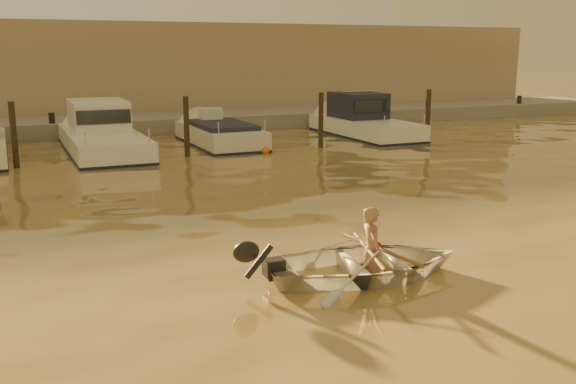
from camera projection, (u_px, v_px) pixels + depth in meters
name	position (u px, v px, depth m)	size (l,w,h in m)	color
ground_plane	(453.00, 296.00, 9.26)	(160.00, 160.00, 0.00)	olive
dinghy	(365.00, 264.00, 10.06)	(2.24, 3.14, 0.65)	silver
person	(371.00, 251.00, 10.05)	(0.51, 0.34, 1.41)	#A36B51
outboard_motor	(273.00, 267.00, 9.66)	(0.90, 0.40, 0.70)	black
oar_port	(380.00, 249.00, 10.08)	(0.06, 0.06, 2.10)	brown
oar_starboard	(368.00, 250.00, 10.03)	(0.06, 0.06, 2.10)	brown
moored_boat_2	(102.00, 134.00, 22.37)	(2.35, 7.86, 1.75)	white
moored_boat_3	(220.00, 139.00, 24.15)	(2.09, 6.02, 0.95)	beige
moored_boat_4	(365.00, 121.00, 26.55)	(2.21, 6.83, 1.75)	white
piling_1	(14.00, 138.00, 19.22)	(0.18, 0.18, 2.20)	#2D2319
piling_2	(187.00, 130.00, 21.31)	(0.18, 0.18, 2.20)	#2D2319
piling_3	(321.00, 123.00, 23.29)	(0.18, 0.18, 2.20)	#2D2319
piling_4	(428.00, 118.00, 25.14)	(0.18, 0.18, 2.20)	#2D2319
fender_c	(147.00, 162.00, 19.82)	(0.30, 0.30, 0.30)	white
fender_d	(265.00, 150.00, 22.18)	(0.30, 0.30, 0.30)	orange
fender_e	(413.00, 139.00, 24.89)	(0.30, 0.30, 0.30)	silver
quay	(146.00, 127.00, 28.43)	(52.00, 4.00, 1.00)	gray
waterfront_building	(122.00, 72.00, 32.85)	(46.00, 7.00, 4.80)	#9E8466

